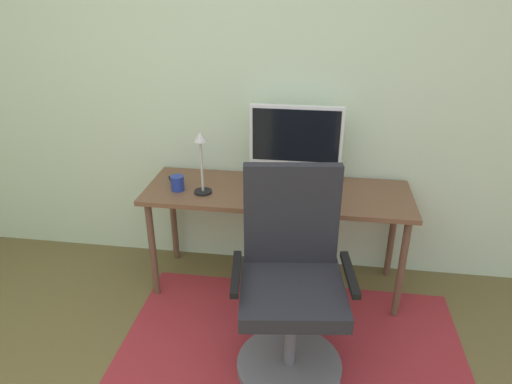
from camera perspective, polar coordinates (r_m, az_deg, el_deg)
wall_back at (r=3.10m, az=-4.21°, el=13.30°), size 6.00×0.10×2.60m
area_rug at (r=2.75m, az=4.30°, el=-19.59°), size 1.96×1.34×0.01m
desk at (r=2.92m, az=2.64°, el=-1.10°), size 1.68×0.56×0.71m
monitor at (r=2.90m, az=4.99°, el=6.75°), size 0.58×0.18×0.51m
keyboard at (r=2.78m, az=4.00°, el=-0.76°), size 0.43×0.13×0.02m
computer_mouse at (r=2.80m, az=9.90°, el=-0.73°), size 0.06×0.10×0.03m
coffee_cup at (r=2.92m, az=-9.76°, el=1.11°), size 0.08×0.08×0.09m
cell_phone at (r=3.08m, az=-10.05°, el=1.51°), size 0.12×0.16×0.01m
desk_lamp at (r=2.78m, az=-6.86°, el=4.58°), size 0.11×0.11×0.40m
office_chair at (r=2.42m, az=4.38°, el=-12.41°), size 0.64×0.58×1.11m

